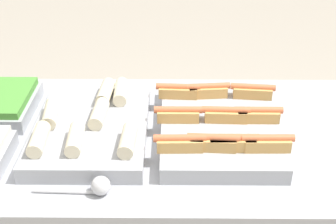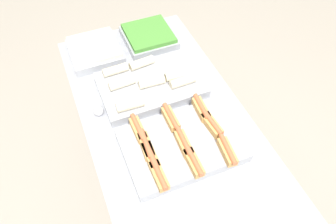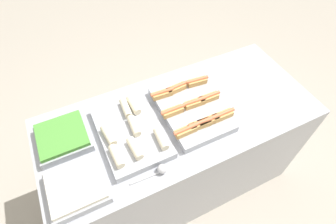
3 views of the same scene
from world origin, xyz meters
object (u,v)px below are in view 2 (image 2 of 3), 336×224
Objects in this scene: tray_side_back at (149,37)px; serving_spoon_near at (98,110)px; tray_side_front at (95,51)px; tray_hotdogs at (181,144)px; tray_wraps at (150,84)px.

serving_spoon_near is (0.42, -0.42, -0.01)m from tray_side_back.
tray_side_front is at bearing 167.49° from serving_spoon_near.
tray_hotdogs is at bearing 14.44° from tray_side_front.
tray_side_back is (-0.76, 0.13, -0.00)m from tray_hotdogs.
serving_spoon_near is at bearing -12.51° from tray_side_front.
tray_wraps reaches higher than tray_side_front.
tray_wraps is 1.81× the size of tray_side_front.
tray_side_front is at bearing -90.00° from tray_side_back.
tray_side_front is at bearing -151.57° from tray_wraps.
tray_hotdogs is 0.77m from tray_side_back.
tray_side_front is 1.36× the size of serving_spoon_near.
tray_side_front is 0.32m from tray_side_back.
tray_side_back is 1.36× the size of serving_spoon_near.
tray_hotdogs is at bearing -9.58° from tray_side_back.
tray_side_back is at bearing 160.45° from tray_wraps.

